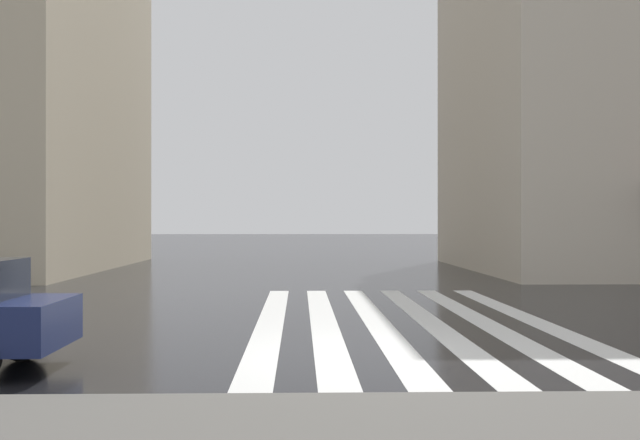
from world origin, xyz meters
The scene contains 2 objects.
ground_plane centered at (0.00, 0.00, 0.00)m, with size 220.00×220.00×0.00m, color black.
zebra_crossing centered at (4.00, -1.17, 0.00)m, with size 13.00×5.50×0.01m.
Camera 1 is at (-11.03, 0.78, 1.89)m, focal length 44.35 mm.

